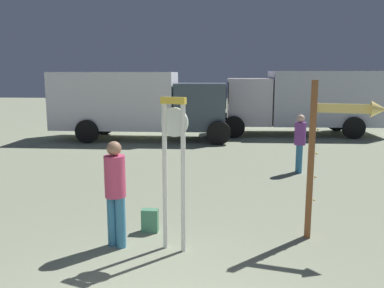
{
  "coord_description": "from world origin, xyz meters",
  "views": [
    {
      "loc": [
        0.69,
        -3.23,
        2.65
      ],
      "look_at": [
        -0.03,
        5.02,
        1.2
      ],
      "focal_mm": 37.65,
      "sensor_mm": 36.0,
      "label": 1
    }
  ],
  "objects_px": {
    "person_near_clock": "(115,189)",
    "backpack": "(150,221)",
    "standing_clock": "(174,159)",
    "box_truck_far": "(307,99)",
    "box_truck_near": "(136,102)",
    "person_distant": "(300,140)",
    "arrow_sign": "(335,139)"
  },
  "relations": [
    {
      "from": "person_near_clock",
      "to": "backpack",
      "type": "xyz_separation_m",
      "value": [
        0.4,
        0.63,
        -0.73
      ]
    },
    {
      "from": "standing_clock",
      "to": "box_truck_far",
      "type": "xyz_separation_m",
      "value": [
        4.23,
        12.29,
        0.12
      ]
    },
    {
      "from": "backpack",
      "to": "box_truck_far",
      "type": "distance_m",
      "value": 12.63
    },
    {
      "from": "standing_clock",
      "to": "box_truck_near",
      "type": "bearing_deg",
      "value": 105.73
    },
    {
      "from": "standing_clock",
      "to": "box_truck_near",
      "type": "height_order",
      "value": "box_truck_near"
    },
    {
      "from": "person_near_clock",
      "to": "box_truck_far",
      "type": "relative_size",
      "value": 0.24
    },
    {
      "from": "person_distant",
      "to": "box_truck_near",
      "type": "relative_size",
      "value": 0.22
    },
    {
      "from": "person_distant",
      "to": "box_truck_far",
      "type": "relative_size",
      "value": 0.23
    },
    {
      "from": "box_truck_near",
      "to": "backpack",
      "type": "bearing_deg",
      "value": -76.05
    },
    {
      "from": "arrow_sign",
      "to": "person_near_clock",
      "type": "height_order",
      "value": "arrow_sign"
    },
    {
      "from": "person_near_clock",
      "to": "person_distant",
      "type": "height_order",
      "value": "person_near_clock"
    },
    {
      "from": "arrow_sign",
      "to": "box_truck_near",
      "type": "height_order",
      "value": "box_truck_near"
    },
    {
      "from": "arrow_sign",
      "to": "person_distant",
      "type": "xyz_separation_m",
      "value": [
        0.28,
        4.54,
        -0.77
      ]
    },
    {
      "from": "standing_clock",
      "to": "box_truck_near",
      "type": "relative_size",
      "value": 0.33
    },
    {
      "from": "box_truck_near",
      "to": "box_truck_far",
      "type": "distance_m",
      "value": 7.4
    },
    {
      "from": "person_near_clock",
      "to": "box_truck_far",
      "type": "distance_m",
      "value": 13.31
    },
    {
      "from": "person_near_clock",
      "to": "person_distant",
      "type": "relative_size",
      "value": 1.05
    },
    {
      "from": "person_near_clock",
      "to": "person_distant",
      "type": "xyz_separation_m",
      "value": [
        3.64,
        5.09,
        -0.04
      ]
    },
    {
      "from": "standing_clock",
      "to": "backpack",
      "type": "height_order",
      "value": "standing_clock"
    },
    {
      "from": "backpack",
      "to": "box_truck_near",
      "type": "height_order",
      "value": "box_truck_near"
    },
    {
      "from": "backpack",
      "to": "standing_clock",
      "type": "bearing_deg",
      "value": -52.22
    },
    {
      "from": "arrow_sign",
      "to": "backpack",
      "type": "height_order",
      "value": "arrow_sign"
    },
    {
      "from": "person_near_clock",
      "to": "box_truck_far",
      "type": "bearing_deg",
      "value": 67.28
    },
    {
      "from": "standing_clock",
      "to": "arrow_sign",
      "type": "height_order",
      "value": "arrow_sign"
    },
    {
      "from": "person_near_clock",
      "to": "standing_clock",
      "type": "bearing_deg",
      "value": -1.39
    },
    {
      "from": "person_distant",
      "to": "box_truck_near",
      "type": "xyz_separation_m",
      "value": [
        -5.64,
        5.24,
        0.62
      ]
    },
    {
      "from": "box_truck_far",
      "to": "standing_clock",
      "type": "bearing_deg",
      "value": -108.99
    },
    {
      "from": "person_near_clock",
      "to": "person_distant",
      "type": "distance_m",
      "value": 6.25
    },
    {
      "from": "backpack",
      "to": "box_truck_far",
      "type": "height_order",
      "value": "box_truck_far"
    },
    {
      "from": "standing_clock",
      "to": "person_near_clock",
      "type": "xyz_separation_m",
      "value": [
        -0.91,
        0.02,
        -0.49
      ]
    },
    {
      "from": "person_near_clock",
      "to": "box_truck_near",
      "type": "distance_m",
      "value": 10.53
    },
    {
      "from": "standing_clock",
      "to": "backpack",
      "type": "distance_m",
      "value": 1.48
    }
  ]
}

